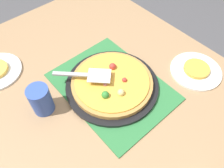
{
  "coord_description": "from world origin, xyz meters",
  "views": [
    {
      "loc": [
        0.41,
        -0.36,
        1.49
      ],
      "look_at": [
        0.0,
        0.0,
        0.77
      ],
      "focal_mm": 35.62,
      "sensor_mm": 36.0,
      "label": 1
    }
  ],
  "objects_px": {
    "pizza": "(112,82)",
    "cup_near": "(41,100)",
    "plate_near_left": "(196,71)",
    "pizza_server": "(87,75)",
    "pizza_pan": "(112,85)",
    "served_slice_left": "(197,69)"
  },
  "relations": [
    {
      "from": "pizza_pan",
      "to": "pizza_server",
      "type": "bearing_deg",
      "value": -134.93
    },
    {
      "from": "served_slice_left",
      "to": "cup_near",
      "type": "distance_m",
      "value": 0.66
    },
    {
      "from": "pizza",
      "to": "plate_near_left",
      "type": "xyz_separation_m",
      "value": [
        0.18,
        0.33,
        -0.03
      ]
    },
    {
      "from": "pizza",
      "to": "pizza_pan",
      "type": "bearing_deg",
      "value": 98.21
    },
    {
      "from": "pizza_pan",
      "to": "cup_near",
      "type": "xyz_separation_m",
      "value": [
        -0.09,
        -0.26,
        0.05
      ]
    },
    {
      "from": "cup_near",
      "to": "plate_near_left",
      "type": "bearing_deg",
      "value": 65.34
    },
    {
      "from": "plate_near_left",
      "to": "served_slice_left",
      "type": "distance_m",
      "value": 0.01
    },
    {
      "from": "pizza",
      "to": "served_slice_left",
      "type": "distance_m",
      "value": 0.38
    },
    {
      "from": "pizza_pan",
      "to": "pizza",
      "type": "bearing_deg",
      "value": -81.79
    },
    {
      "from": "pizza_pan",
      "to": "plate_near_left",
      "type": "distance_m",
      "value": 0.38
    },
    {
      "from": "plate_near_left",
      "to": "pizza_server",
      "type": "bearing_deg",
      "value": -121.71
    },
    {
      "from": "pizza",
      "to": "plate_near_left",
      "type": "distance_m",
      "value": 0.38
    },
    {
      "from": "pizza_server",
      "to": "cup_near",
      "type": "bearing_deg",
      "value": -97.57
    },
    {
      "from": "pizza_pan",
      "to": "pizza_server",
      "type": "height_order",
      "value": "pizza_server"
    },
    {
      "from": "pizza",
      "to": "cup_near",
      "type": "bearing_deg",
      "value": -109.83
    },
    {
      "from": "cup_near",
      "to": "pizza_server",
      "type": "xyz_separation_m",
      "value": [
        0.03,
        0.19,
        0.01
      ]
    },
    {
      "from": "pizza",
      "to": "cup_near",
      "type": "distance_m",
      "value": 0.28
    },
    {
      "from": "cup_near",
      "to": "served_slice_left",
      "type": "bearing_deg",
      "value": 65.34
    },
    {
      "from": "pizza",
      "to": "plate_near_left",
      "type": "height_order",
      "value": "pizza"
    },
    {
      "from": "pizza_pan",
      "to": "pizza_server",
      "type": "relative_size",
      "value": 1.97
    },
    {
      "from": "pizza_pan",
      "to": "plate_near_left",
      "type": "xyz_separation_m",
      "value": [
        0.18,
        0.33,
        -0.01
      ]
    },
    {
      "from": "pizza_pan",
      "to": "pizza",
      "type": "distance_m",
      "value": 0.02
    }
  ]
}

